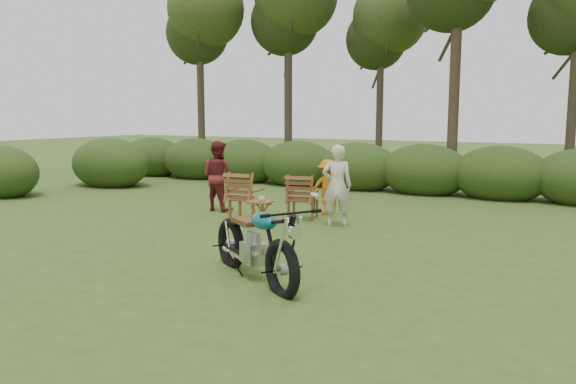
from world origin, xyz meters
The scene contains 10 objects.
ground centered at (0.00, 0.00, 0.00)m, with size 80.00×80.00×0.00m, color #314B19.
tree_line centered at (0.50, 9.74, 3.81)m, with size 22.52×11.62×8.14m.
motorcycle centered at (0.22, -0.27, 0.00)m, with size 2.20×0.84×1.26m, color #0B919B, non-canonical shape.
lawn_chair_right centered at (-1.22, 3.94, 0.00)m, with size 0.65×0.65×0.94m, color brown, non-canonical shape.
lawn_chair_left centered at (-2.26, 3.35, 0.00)m, with size 0.69×0.69×1.00m, color brown, non-canonical shape.
side_table centered at (-1.60, 2.83, 0.25)m, with size 0.48×0.41×0.50m, color brown, non-canonical shape.
cup centered at (-1.58, 2.86, 0.55)m, with size 0.13×0.13×0.10m, color beige.
adult_a centered at (-0.27, 3.58, 0.00)m, with size 0.59×0.39×1.62m, color beige.
adult_b centered at (-3.39, 3.92, 0.00)m, with size 0.78×0.61×1.60m, color maroon.
child centered at (-0.97, 4.63, 0.00)m, with size 0.79×0.45×1.22m, color #BE6411.
Camera 1 is at (4.15, -6.48, 2.19)m, focal length 35.00 mm.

